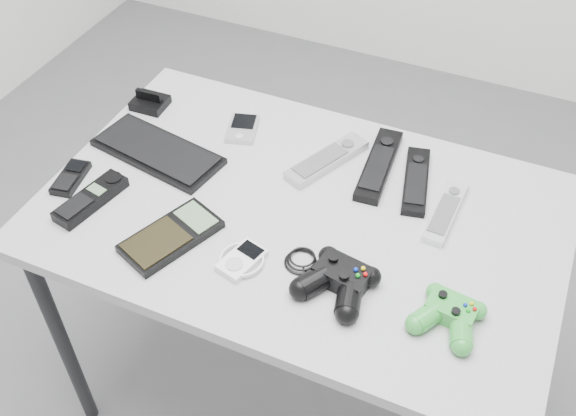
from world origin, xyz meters
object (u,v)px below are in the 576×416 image
at_px(remote_black_a, 379,164).
at_px(cordless_handset, 91,199).
at_px(controller_green, 449,313).
at_px(desk, 301,231).
at_px(mobile_phone, 71,177).
at_px(pda, 242,128).
at_px(controller_black, 339,279).
at_px(remote_black_b, 416,180).
at_px(mp3_player, 242,260).
at_px(remote_silver_b, 446,211).
at_px(remote_silver_a, 327,159).
at_px(pda_keyboard, 158,151).
at_px(calculator, 171,236).

distance_m(remote_black_a, cordless_handset, 0.61).
distance_m(remote_black_a, controller_green, 0.41).
distance_m(desk, mobile_phone, 0.50).
xyz_separation_m(pda, controller_green, (0.57, -0.33, 0.01)).
xyz_separation_m(pda, controller_black, (0.36, -0.34, 0.02)).
bearing_deg(remote_black_b, mp3_player, -137.05).
distance_m(remote_silver_b, mp3_player, 0.42).
bearing_deg(mp3_player, remote_silver_a, 97.56).
height_order(pda, remote_black_b, remote_black_b).
relative_size(pda_keyboard, remote_black_b, 1.45).
xyz_separation_m(remote_silver_a, controller_green, (0.35, -0.30, 0.01)).
bearing_deg(mobile_phone, calculator, -22.15).
height_order(desk, remote_silver_a, remote_silver_a).
xyz_separation_m(mobile_phone, calculator, (0.28, -0.06, 0.00)).
bearing_deg(controller_green, controller_black, -170.47).
distance_m(remote_silver_b, cordless_handset, 0.72).
height_order(remote_black_a, controller_green, controller_green).
height_order(mobile_phone, cordless_handset, cordless_handset).
xyz_separation_m(remote_black_b, controller_black, (-0.05, -0.33, 0.01)).
xyz_separation_m(mobile_phone, mp3_player, (0.43, -0.06, -0.00)).
bearing_deg(remote_silver_b, pda, 173.60).
relative_size(remote_silver_b, controller_green, 1.46).
relative_size(pda, remote_silver_b, 0.53).
distance_m(pda, cordless_handset, 0.38).
distance_m(desk, calculator, 0.27).
xyz_separation_m(remote_silver_a, remote_black_a, (0.11, 0.03, 0.00)).
distance_m(pda, mp3_player, 0.40).
bearing_deg(cordless_handset, controller_green, 12.37).
height_order(remote_black_b, cordless_handset, cordless_handset).
xyz_separation_m(pda_keyboard, mp3_player, (0.31, -0.21, -0.00)).
relative_size(cordless_handset, mp3_player, 1.80).
xyz_separation_m(remote_black_b, cordless_handset, (-0.59, -0.33, 0.00)).
xyz_separation_m(pda, remote_silver_b, (0.50, -0.08, 0.00)).
bearing_deg(controller_black, pda_keyboard, 168.89).
xyz_separation_m(remote_silver_a, mobile_phone, (-0.48, -0.27, -0.00)).
bearing_deg(calculator, remote_silver_b, 52.95).
relative_size(remote_silver_b, mp3_player, 2.03).
bearing_deg(mp3_player, remote_black_b, 70.18).
bearing_deg(controller_black, mp3_player, -164.73).
xyz_separation_m(remote_black_a, controller_green, (0.24, -0.33, 0.01)).
bearing_deg(calculator, desk, 63.26).
distance_m(remote_black_b, mp3_player, 0.42).
distance_m(cordless_handset, controller_green, 0.74).
height_order(remote_silver_a, cordless_handset, cordless_handset).
height_order(remote_black_b, calculator, same).
distance_m(pda, remote_black_b, 0.42).
height_order(pda, controller_black, controller_black).
relative_size(mp3_player, controller_green, 0.72).
bearing_deg(calculator, mobile_phone, -170.06).
bearing_deg(controller_green, remote_silver_a, 146.05).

